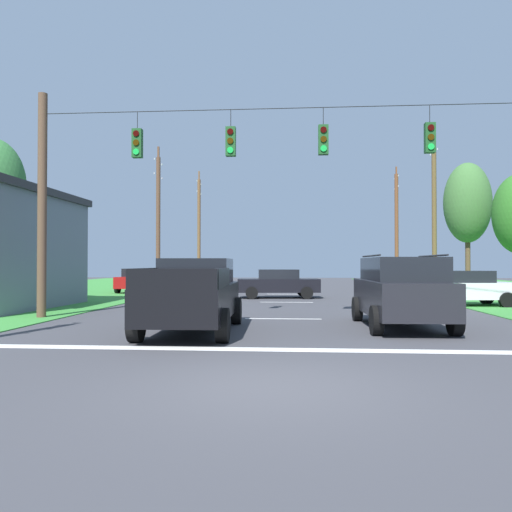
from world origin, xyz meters
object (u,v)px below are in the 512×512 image
Objects in this scene: overhead_signal_span at (286,191)px; utility_pole_far_left at (199,228)px; distant_car_crossing_white at (463,288)px; utility_pole_far_right at (397,227)px; distant_car_oncoming at (140,280)px; tree_roadside_far_right at (467,203)px; distant_car_far_parked at (278,283)px; suv_black at (401,290)px; utility_pole_mid_right at (434,218)px; pickup_truck at (193,295)px; utility_pole_mid_left at (158,220)px.

utility_pole_far_left is (-8.32, 28.74, 0.87)m from overhead_signal_span.
distant_car_crossing_white is at bearing 38.47° from overhead_signal_span.
utility_pole_far_left reaches higher than overhead_signal_span.
overhead_signal_span is at bearing -107.95° from utility_pole_far_right.
distant_car_oncoming is 21.72m from tree_roadside_far_right.
distant_car_far_parked is at bearing 93.20° from overhead_signal_span.
utility_pole_far_left is at bearing 106.14° from overhead_signal_span.
suv_black is (3.26, -1.73, -3.10)m from overhead_signal_span.
utility_pole_far_right reaches higher than suv_black.
utility_pole_far_right is at bearing -2.14° from utility_pole_far_left.
distant_car_oncoming is at bearing -95.33° from utility_pole_far_left.
utility_pole_far_right reaches higher than distant_car_far_parked.
overhead_signal_span is 3.76× the size of distant_car_far_parked.
suv_black is 0.58× the size of tree_roadside_far_right.
suv_black is at bearing -27.92° from overhead_signal_span.
suv_black is 1.12× the size of distant_car_oncoming.
distant_car_far_parked is 20.15m from utility_pole_far_left.
distant_car_oncoming is at bearing -177.05° from utility_pole_mid_right.
utility_pole_far_right is at bearing 89.85° from utility_pole_mid_right.
distant_car_far_parked is (-8.07, 4.67, 0.00)m from distant_car_crossing_white.
distant_car_crossing_white is 0.43× the size of utility_pole_far_left.
distant_car_oncoming is at bearing 152.67° from distant_car_far_parked.
utility_pole_far_left reaches higher than pickup_truck.
pickup_truck is 5.82m from suv_black.
utility_pole_far_right is at bearing 60.99° from distant_car_far_parked.
distant_car_crossing_white is at bearing 41.90° from pickup_truck.
suv_black is 21.26m from tree_roadside_far_right.
utility_pole_mid_left reaches higher than pickup_truck.
utility_pole_mid_right reaches higher than pickup_truck.
utility_pole_far_left is (-11.58, 30.46, 3.97)m from suv_black.
pickup_truck is 1.13× the size of suv_black.
utility_pole_far_left reaches higher than distant_car_far_parked.
tree_roadside_far_right reaches higher than distant_car_oncoming.
distant_car_oncoming is 23.05m from utility_pole_far_right.
tree_roadside_far_right is (2.38, -10.78, 0.71)m from utility_pole_far_right.
suv_black is 1.09× the size of distant_car_far_parked.
utility_pole_mid_right is at bearing 2.95° from distant_car_oncoming.
pickup_truck is at bearing -129.49° from overhead_signal_span.
utility_pole_far_left is at bearing 89.86° from utility_pole_mid_left.
utility_pole_far_right reaches higher than distant_car_oncoming.
overhead_signal_span is 2.00× the size of tree_roadside_far_right.
overhead_signal_span is 1.80× the size of utility_pole_mid_left.
tree_roadside_far_right reaches higher than overhead_signal_span.
utility_pole_far_right reaches higher than utility_pole_mid_left.
distant_car_far_parked is at bearing -150.97° from tree_roadside_far_right.
suv_black is at bearing -52.92° from distant_car_oncoming.
utility_pole_mid_right reaches higher than overhead_signal_span.
distant_car_crossing_white and distant_car_far_parked have the same top height.
tree_roadside_far_right is at bearing 24.42° from utility_pole_mid_right.
suv_black is at bearing -55.47° from utility_pole_mid_left.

